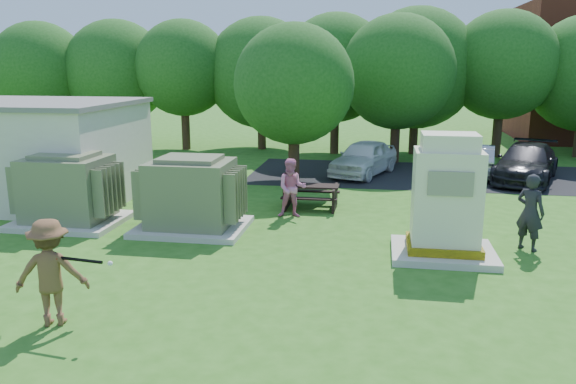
% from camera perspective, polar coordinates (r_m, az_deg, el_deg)
% --- Properties ---
extents(ground, '(120.00, 120.00, 0.00)m').
position_cam_1_polar(ground, '(11.23, -3.38, -11.07)').
color(ground, '#2D6619').
rests_on(ground, ground).
extents(parking_strip, '(20.00, 6.00, 0.01)m').
position_cam_1_polar(parking_strip, '(24.39, 20.28, 1.40)').
color(parking_strip, '#232326').
rests_on(parking_strip, ground).
extents(transformer_left, '(3.00, 2.40, 2.07)m').
position_cam_1_polar(transformer_left, '(17.33, -21.43, 0.09)').
color(transformer_left, beige).
rests_on(transformer_left, ground).
extents(transformer_right, '(3.00, 2.40, 2.07)m').
position_cam_1_polar(transformer_right, '(15.78, -9.79, -0.39)').
color(transformer_right, beige).
rests_on(transformer_right, ground).
extents(generator_cabinet, '(2.45, 2.00, 2.98)m').
position_cam_1_polar(generator_cabinet, '(13.85, 15.74, -1.15)').
color(generator_cabinet, beige).
rests_on(generator_cabinet, ground).
extents(picnic_table, '(1.77, 1.33, 0.76)m').
position_cam_1_polar(picnic_table, '(18.01, 2.35, -0.16)').
color(picnic_table, black).
rests_on(picnic_table, ground).
extents(batter, '(1.42, 1.07, 1.94)m').
position_cam_1_polar(batter, '(10.82, -22.96, -7.53)').
color(batter, brown).
rests_on(batter, ground).
extents(person_by_generator, '(0.84, 0.81, 1.94)m').
position_cam_1_polar(person_by_generator, '(15.10, 23.39, -1.91)').
color(person_by_generator, black).
rests_on(person_by_generator, ground).
extents(person_at_picnic, '(0.95, 0.78, 1.79)m').
position_cam_1_polar(person_at_picnic, '(16.85, 0.40, 0.40)').
color(person_at_picnic, pink).
rests_on(person_at_picnic, ground).
extents(car_white, '(3.09, 4.56, 1.44)m').
position_cam_1_polar(car_white, '(23.56, 7.72, 3.48)').
color(car_white, white).
rests_on(car_white, ground).
extents(car_silver_a, '(2.04, 4.14, 1.30)m').
position_cam_1_polar(car_silver_a, '(24.56, 18.56, 3.14)').
color(car_silver_a, '#A6A6AB').
rests_on(car_silver_a, ground).
extents(car_dark, '(3.67, 5.38, 1.45)m').
position_cam_1_polar(car_dark, '(24.06, 23.05, 2.76)').
color(car_dark, black).
rests_on(car_dark, ground).
extents(batting_equipment, '(1.26, 0.18, 0.09)m').
position_cam_1_polar(batting_equipment, '(10.32, -20.41, -6.51)').
color(batting_equipment, black).
rests_on(batting_equipment, ground).
extents(tree_row, '(41.30, 13.30, 7.30)m').
position_cam_1_polar(tree_row, '(28.50, 8.41, 12.04)').
color(tree_row, '#47301E').
rests_on(tree_row, ground).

